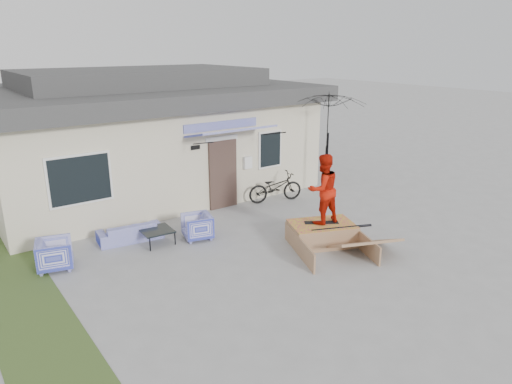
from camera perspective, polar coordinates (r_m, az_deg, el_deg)
ground at (r=10.75m, az=4.43°, el=-9.25°), size 90.00×90.00×0.00m
grass_strip at (r=10.49m, az=-26.37°, el=-11.89°), size 1.40×8.00×0.01m
house at (r=16.75m, az=-13.56°, el=7.06°), size 10.80×8.49×4.10m
loveseat at (r=12.50m, az=-15.00°, el=-4.31°), size 1.67×0.67×0.63m
armchair_left at (r=11.50m, az=-23.19°, el=-6.78°), size 0.86×0.89×0.76m
armchair_right at (r=12.26m, az=-7.14°, el=-4.03°), size 0.81×0.85×0.73m
coffee_table at (r=12.20m, az=-11.91°, el=-5.30°), size 0.80×0.80×0.37m
bicycle at (r=14.98m, az=2.35°, el=0.96°), size 1.89×1.07×1.15m
patio_umbrella at (r=15.50m, az=8.69°, el=5.82°), size 2.70×2.56×2.20m
skate_ramp at (r=12.04m, az=7.96°, el=-4.99°), size 2.25×2.54×0.52m
skateboard at (r=11.98m, az=7.92°, el=-3.62°), size 0.83×0.65×0.05m
skater at (r=11.68m, az=8.11°, el=0.52°), size 0.93×0.75×1.76m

